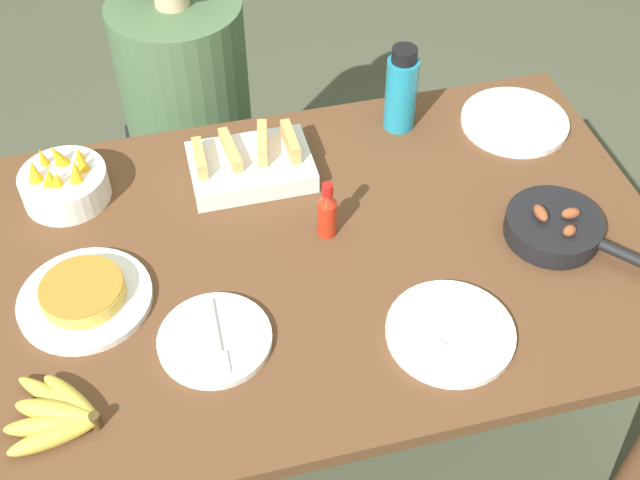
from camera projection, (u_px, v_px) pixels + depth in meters
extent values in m
plane|color=#474C38|center=(320.00, 428.00, 2.25)|extent=(14.00, 14.00, 0.00)
cube|color=brown|center=(320.00, 255.00, 1.72)|extent=(1.49, 0.95, 0.03)
cylinder|color=brown|center=(35.00, 283.00, 2.15)|extent=(0.07, 0.07, 0.71)
cylinder|color=brown|center=(510.00, 196.00, 2.38)|extent=(0.07, 0.07, 0.71)
ellipsoid|color=gold|center=(71.00, 399.00, 1.43)|extent=(0.12, 0.14, 0.04)
ellipsoid|color=gold|center=(59.00, 400.00, 1.43)|extent=(0.16, 0.15, 0.03)
ellipsoid|color=gold|center=(57.00, 413.00, 1.41)|extent=(0.16, 0.11, 0.04)
ellipsoid|color=gold|center=(52.00, 425.00, 1.40)|extent=(0.17, 0.06, 0.04)
ellipsoid|color=gold|center=(54.00, 436.00, 1.38)|extent=(0.17, 0.07, 0.04)
cylinder|color=#4C3819|center=(96.00, 421.00, 1.40)|extent=(0.02, 0.02, 0.04)
cube|color=silver|center=(251.00, 167.00, 1.85)|extent=(0.28, 0.19, 0.05)
cube|color=#F29E56|center=(200.00, 159.00, 1.80)|extent=(0.02, 0.11, 0.04)
cube|color=#F29E56|center=(230.00, 151.00, 1.83)|extent=(0.04, 0.13, 0.04)
cube|color=#F29E56|center=(263.00, 144.00, 1.83)|extent=(0.04, 0.12, 0.05)
cube|color=#F29E56|center=(291.00, 142.00, 1.84)|extent=(0.02, 0.11, 0.05)
cylinder|color=black|center=(551.00, 234.00, 1.73)|extent=(0.20, 0.20, 0.01)
cylinder|color=black|center=(554.00, 225.00, 1.71)|extent=(0.21, 0.21, 0.04)
cylinder|color=black|center=(639.00, 261.00, 1.63)|extent=(0.13, 0.14, 0.02)
ellipsoid|color=brown|center=(571.00, 213.00, 1.69)|extent=(0.04, 0.03, 0.03)
ellipsoid|color=brown|center=(570.00, 231.00, 1.66)|extent=(0.04, 0.04, 0.03)
ellipsoid|color=brown|center=(541.00, 213.00, 1.68)|extent=(0.03, 0.05, 0.03)
cylinder|color=white|center=(85.00, 299.00, 1.60)|extent=(0.27, 0.27, 0.02)
cylinder|color=gold|center=(83.00, 292.00, 1.59)|extent=(0.17, 0.17, 0.03)
cylinder|color=#AB7427|center=(81.00, 286.00, 1.57)|extent=(0.16, 0.16, 0.00)
cylinder|color=white|center=(215.00, 339.00, 1.54)|extent=(0.22, 0.22, 0.02)
cylinder|color=#B2B2B7|center=(216.00, 325.00, 1.54)|extent=(0.01, 0.13, 0.01)
cube|color=#B2B2B7|center=(223.00, 362.00, 1.49)|extent=(0.02, 0.05, 0.00)
cylinder|color=white|center=(450.00, 332.00, 1.55)|extent=(0.25, 0.25, 0.02)
cylinder|color=#B2B2B7|center=(465.00, 328.00, 1.54)|extent=(0.11, 0.05, 0.01)
cube|color=#B2B2B7|center=(435.00, 349.00, 1.51)|extent=(0.05, 0.04, 0.00)
cylinder|color=white|center=(515.00, 121.00, 1.99)|extent=(0.27, 0.27, 0.02)
cylinder|color=#B2B2B7|center=(512.00, 108.00, 2.01)|extent=(0.09, 0.10, 0.01)
cube|color=#B2B2B7|center=(543.00, 121.00, 1.97)|extent=(0.05, 0.05, 0.00)
cylinder|color=white|center=(65.00, 186.00, 1.79)|extent=(0.19, 0.19, 0.07)
cone|color=#F4A819|center=(82.00, 163.00, 1.77)|extent=(0.04, 0.05, 0.05)
cone|color=#F4A819|center=(79.00, 155.00, 1.79)|extent=(0.04, 0.04, 0.04)
cone|color=#F4A819|center=(57.00, 156.00, 1.77)|extent=(0.05, 0.04, 0.06)
cone|color=#F4A819|center=(43.00, 157.00, 1.77)|extent=(0.04, 0.04, 0.05)
cone|color=#F4A819|center=(34.00, 171.00, 1.74)|extent=(0.04, 0.05, 0.06)
cone|color=#F4A819|center=(50.00, 178.00, 1.73)|extent=(0.05, 0.05, 0.05)
cone|color=#F4A819|center=(57.00, 180.00, 1.73)|extent=(0.04, 0.03, 0.05)
cone|color=#F4A819|center=(76.00, 172.00, 1.74)|extent=(0.05, 0.05, 0.06)
cylinder|color=teal|center=(401.00, 94.00, 1.92)|extent=(0.08, 0.08, 0.19)
cylinder|color=black|center=(404.00, 55.00, 1.84)|extent=(0.06, 0.06, 0.03)
cylinder|color=#B72814|center=(327.00, 218.00, 1.71)|extent=(0.04, 0.04, 0.09)
cone|color=#B72814|center=(327.00, 199.00, 1.67)|extent=(0.04, 0.04, 0.03)
cylinder|color=red|center=(328.00, 190.00, 1.65)|extent=(0.02, 0.02, 0.03)
cube|color=black|center=(204.00, 211.00, 2.51)|extent=(0.38, 0.38, 0.46)
cylinder|color=#476642|center=(185.00, 86.00, 2.16)|extent=(0.35, 0.35, 0.49)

